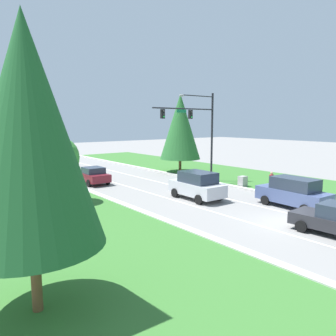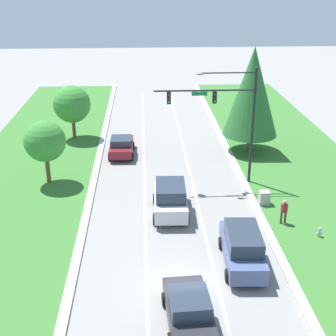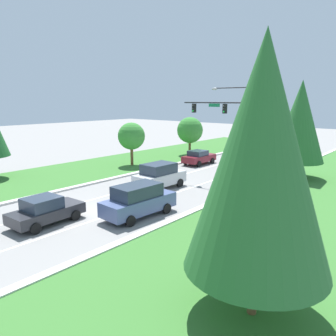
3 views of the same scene
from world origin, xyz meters
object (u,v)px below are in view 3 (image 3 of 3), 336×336
Objects in this scene: slate_blue_suv at (138,200)px; utility_cabinet at (232,194)px; conifer_near_right_tree at (300,121)px; oak_near_left_tree at (131,136)px; charcoal_sedan at (45,210)px; pedestrian at (220,198)px; burgundy_sedan at (199,157)px; oak_far_left_tree at (190,130)px; silver_suv at (159,176)px; fire_hydrant at (229,219)px; traffic_signal_mast at (234,120)px; conifer_far_right_tree at (261,155)px.

utility_cabinet is (2.92, 6.79, -0.56)m from slate_blue_suv.
oak_near_left_tree is (-16.34, -5.78, -2.03)m from conifer_near_right_tree.
charcoal_sedan is 2.63× the size of pedestrian.
pedestrian is at bearing -49.12° from burgundy_sedan.
oak_far_left_tree reaches higher than utility_cabinet.
silver_suv is 4.54× the size of utility_cabinet.
silver_suv is 2.73× the size of pedestrian.
fire_hydrant is at bearing 28.15° from slate_blue_suv.
charcoal_sedan is 23.14m from conifer_near_right_tree.
slate_blue_suv is at bearing 45.70° from pedestrian.
utility_cabinet is at bearing -96.11° from conifer_near_right_tree.
conifer_far_right_tree is at bearing -58.24° from traffic_signal_mast.
conifer_near_right_tree is (-1.18, 14.50, 5.03)m from fire_hydrant.
silver_suv reaches higher than fire_hydrant.
charcoal_sedan is 0.87× the size of slate_blue_suv.
oak_far_left_tree is at bearing 164.53° from conifer_near_right_tree.
oak_far_left_tree is (-21.74, 25.74, -2.24)m from conifer_far_right_tree.
silver_suv reaches higher than pedestrian.
utility_cabinet is (6.25, 11.32, -0.32)m from charcoal_sedan.
pedestrian is 2.50m from fire_hydrant.
conifer_far_right_tree reaches higher than silver_suv.
charcoal_sedan is at bearing -140.71° from fire_hydrant.
utility_cabinet is at bearing 58.08° from charcoal_sedan.
slate_blue_suv is (3.33, 4.53, 0.24)m from charcoal_sedan.
conifer_near_right_tree is at bearing -96.84° from pedestrian.
oak_near_left_tree reaches higher than burgundy_sedan.
conifer_far_right_tree reaches higher than slate_blue_suv.
traffic_signal_mast is at bearing 121.76° from conifer_far_right_tree.
oak_near_left_tree is 0.52× the size of conifer_far_right_tree.
fire_hydrant is at bearing 130.67° from pedestrian.
oak_far_left_tree reaches higher than charcoal_sedan.
oak_far_left_tree is at bearing 137.05° from burgundy_sedan.
oak_far_left_tree is (-16.91, 18.86, 3.02)m from fire_hydrant.
burgundy_sedan is 0.90× the size of oak_near_left_tree.
conifer_near_right_tree is 16.45m from oak_far_left_tree.
traffic_signal_mast is at bearing -71.30° from pedestrian.
conifer_near_right_tree is (4.00, 16.94, 4.31)m from slate_blue_suv.
traffic_signal_mast is 11.16m from burgundy_sedan.
oak_near_left_tree is 10.15m from oak_far_left_tree.
burgundy_sedan is 4.30× the size of utility_cabinet.
conifer_far_right_tree is 1.85× the size of oak_far_left_tree.
slate_blue_suv is 5.78m from fire_hydrant.
charcoal_sedan reaches higher than utility_cabinet.
burgundy_sedan is 0.86× the size of slate_blue_suv.
traffic_signal_mast is at bearing 48.83° from silver_suv.
conifer_far_right_tree reaches higher than charcoal_sedan.
traffic_signal_mast is 8.42m from pedestrian.
oak_far_left_tree reaches higher than slate_blue_suv.
conifer_near_right_tree reaches higher than burgundy_sedan.
fire_hydrant is 15.40m from conifer_near_right_tree.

